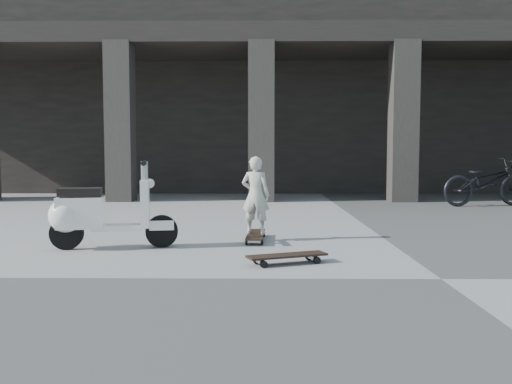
{
  "coord_description": "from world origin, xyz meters",
  "views": [
    {
      "loc": [
        -1.75,
        -5.24,
        1.24
      ],
      "look_at": [
        -1.85,
        2.79,
        0.65
      ],
      "focal_mm": 38.0,
      "sensor_mm": 36.0,
      "label": 1
    }
  ],
  "objects_px": {
    "skateboard_spare": "(287,257)",
    "child": "(256,195)",
    "scooter": "(92,214)",
    "longboard": "(256,235)",
    "bicycle": "(486,182)"
  },
  "relations": [
    {
      "from": "skateboard_spare",
      "to": "child",
      "type": "xyz_separation_m",
      "value": [
        -0.37,
        1.59,
        0.56
      ]
    },
    {
      "from": "scooter",
      "to": "child",
      "type": "bearing_deg",
      "value": 8.53
    },
    {
      "from": "longboard",
      "to": "skateboard_spare",
      "type": "xyz_separation_m",
      "value": [
        0.37,
        -1.59,
        0.01
      ]
    },
    {
      "from": "child",
      "to": "bicycle",
      "type": "distance_m",
      "value": 7.27
    },
    {
      "from": "skateboard_spare",
      "to": "bicycle",
      "type": "distance_m",
      "value": 8.23
    },
    {
      "from": "skateboard_spare",
      "to": "scooter",
      "type": "distance_m",
      "value": 2.65
    },
    {
      "from": "child",
      "to": "bicycle",
      "type": "bearing_deg",
      "value": -123.4
    },
    {
      "from": "longboard",
      "to": "skateboard_spare",
      "type": "distance_m",
      "value": 1.63
    },
    {
      "from": "bicycle",
      "to": "longboard",
      "type": "bearing_deg",
      "value": 122.56
    },
    {
      "from": "scooter",
      "to": "bicycle",
      "type": "xyz_separation_m",
      "value": [
        7.35,
        5.69,
        0.11
      ]
    },
    {
      "from": "skateboard_spare",
      "to": "child",
      "type": "bearing_deg",
      "value": 81.8
    },
    {
      "from": "longboard",
      "to": "bicycle",
      "type": "bearing_deg",
      "value": -44.15
    },
    {
      "from": "longboard",
      "to": "skateboard_spare",
      "type": "bearing_deg",
      "value": -164.6
    },
    {
      "from": "longboard",
      "to": "skateboard_spare",
      "type": "height_order",
      "value": "skateboard_spare"
    },
    {
      "from": "skateboard_spare",
      "to": "bicycle",
      "type": "height_order",
      "value": "bicycle"
    }
  ]
}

